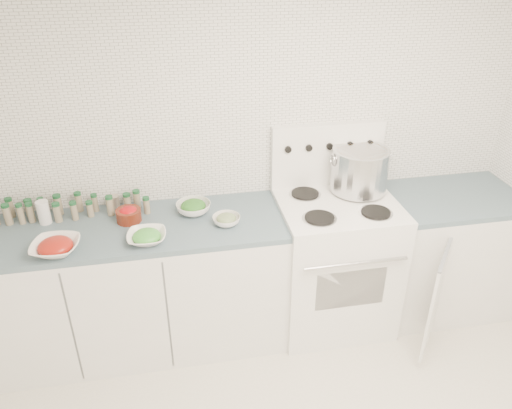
{
  "coord_description": "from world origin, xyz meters",
  "views": [
    {
      "loc": [
        -0.56,
        -1.45,
        2.46
      ],
      "look_at": [
        -0.07,
        1.14,
        1.0
      ],
      "focal_mm": 35.0,
      "sensor_mm": 36.0,
      "label": 1
    }
  ],
  "objects_px": {
    "bowl_tomato": "(56,247)",
    "bowl_snowpea": "(147,237)",
    "stove": "(333,259)",
    "stock_pot": "(360,168)"
  },
  "relations": [
    {
      "from": "bowl_tomato",
      "to": "bowl_snowpea",
      "type": "relative_size",
      "value": 1.24
    },
    {
      "from": "bowl_tomato",
      "to": "bowl_snowpea",
      "type": "height_order",
      "value": "bowl_tomato"
    },
    {
      "from": "stove",
      "to": "bowl_tomato",
      "type": "relative_size",
      "value": 4.67
    },
    {
      "from": "stock_pot",
      "to": "bowl_snowpea",
      "type": "relative_size",
      "value": 1.67
    },
    {
      "from": "bowl_snowpea",
      "to": "stove",
      "type": "bearing_deg",
      "value": 8.37
    },
    {
      "from": "stock_pot",
      "to": "bowl_tomato",
      "type": "bearing_deg",
      "value": -169.97
    },
    {
      "from": "stock_pot",
      "to": "bowl_snowpea",
      "type": "distance_m",
      "value": 1.43
    },
    {
      "from": "stove",
      "to": "bowl_tomato",
      "type": "height_order",
      "value": "stove"
    },
    {
      "from": "stove",
      "to": "bowl_tomato",
      "type": "bearing_deg",
      "value": -173.48
    },
    {
      "from": "stove",
      "to": "bowl_snowpea",
      "type": "xyz_separation_m",
      "value": [
        -1.2,
        -0.18,
        0.44
      ]
    }
  ]
}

